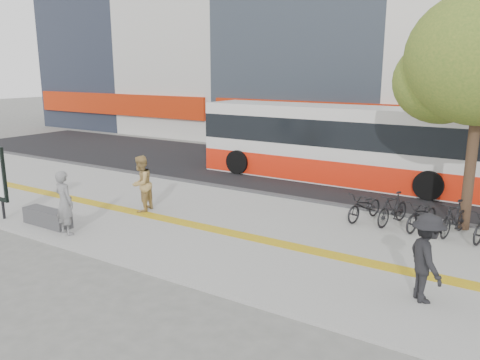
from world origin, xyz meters
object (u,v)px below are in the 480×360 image
Objects in this scene: bench at (47,217)px; bus at (335,146)px; pedestrian_dark at (426,258)px; pedestrian_tan at (141,184)px; seated_woman at (64,203)px.

bench is 10.77m from bus.
bench is 0.95× the size of pedestrian_dark.
bus is 8.01m from pedestrian_tan.
bus reaches higher than bench.
seated_woman is 8.81m from pedestrian_dark.
bus is 6.36× the size of seated_woman.
seated_woman is 1.01× the size of pedestrian_dark.
bench is 9.84m from pedestrian_dark.
bench is 0.15× the size of bus.
bus is 6.31× the size of pedestrian_tan.
bus is at bearing -103.54° from seated_woman.
pedestrian_tan reaches higher than seated_woman.
bench is at bearing -115.11° from bus.
bus reaches higher than pedestrian_tan.
bus is 10.14m from pedestrian_dark.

